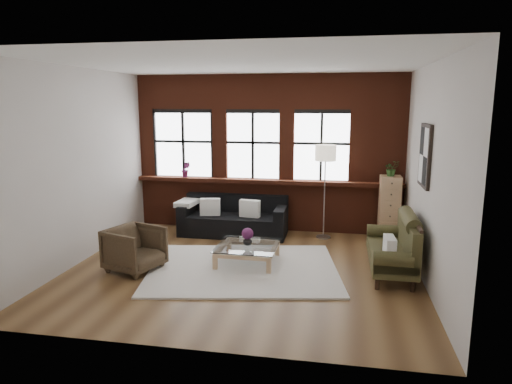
% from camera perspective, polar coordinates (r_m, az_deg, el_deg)
% --- Properties ---
extents(floor, '(5.50, 5.50, 0.00)m').
position_cam_1_polar(floor, '(7.44, -1.61, -9.58)').
color(floor, brown).
rests_on(floor, ground).
extents(ceiling, '(5.50, 5.50, 0.00)m').
position_cam_1_polar(ceiling, '(6.99, -1.76, 15.80)').
color(ceiling, white).
rests_on(ceiling, ground).
extents(wall_back, '(5.50, 0.00, 5.50)m').
position_cam_1_polar(wall_back, '(9.48, 1.47, 4.85)').
color(wall_back, beige).
rests_on(wall_back, ground).
extents(wall_front, '(5.50, 0.00, 5.50)m').
position_cam_1_polar(wall_front, '(4.66, -8.09, -1.67)').
color(wall_front, beige).
rests_on(wall_front, ground).
extents(wall_left, '(0.00, 5.00, 5.00)m').
position_cam_1_polar(wall_left, '(8.07, -21.19, 3.03)').
color(wall_left, beige).
rests_on(wall_left, ground).
extents(wall_right, '(0.00, 5.00, 5.00)m').
position_cam_1_polar(wall_right, '(7.01, 20.91, 1.95)').
color(wall_right, beige).
rests_on(wall_right, ground).
extents(brick_backwall, '(5.50, 0.12, 3.20)m').
position_cam_1_polar(brick_backwall, '(9.42, 1.42, 4.81)').
color(brick_backwall, '#602616').
rests_on(brick_backwall, floor).
extents(sill_ledge, '(5.50, 0.30, 0.08)m').
position_cam_1_polar(sill_ledge, '(9.41, 1.32, 1.36)').
color(sill_ledge, '#602616').
rests_on(sill_ledge, brick_backwall).
extents(window_left, '(1.38, 0.10, 1.50)m').
position_cam_1_polar(window_left, '(9.85, -9.02, 5.83)').
color(window_left, black).
rests_on(window_left, brick_backwall).
extents(window_mid, '(1.38, 0.10, 1.50)m').
position_cam_1_polar(window_mid, '(9.46, -0.37, 5.76)').
color(window_mid, black).
rests_on(window_mid, brick_backwall).
extents(window_right, '(1.38, 0.10, 1.50)m').
position_cam_1_polar(window_right, '(9.31, 8.17, 5.56)').
color(window_right, black).
rests_on(window_right, brick_backwall).
extents(wall_poster, '(0.05, 0.74, 0.94)m').
position_cam_1_polar(wall_poster, '(7.26, 20.39, 4.27)').
color(wall_poster, black).
rests_on(wall_poster, wall_right).
extents(shag_rug, '(3.32, 2.81, 0.03)m').
position_cam_1_polar(shag_rug, '(7.41, -1.58, -9.53)').
color(shag_rug, beige).
rests_on(shag_rug, floor).
extents(dark_sofa, '(2.13, 0.86, 0.77)m').
position_cam_1_polar(dark_sofa, '(9.22, -2.83, -3.00)').
color(dark_sofa, black).
rests_on(dark_sofa, floor).
extents(pillow_a, '(0.42, 0.21, 0.34)m').
position_cam_1_polar(pillow_a, '(9.20, -5.75, -1.86)').
color(pillow_a, white).
rests_on(pillow_a, dark_sofa).
extents(pillow_b, '(0.42, 0.20, 0.34)m').
position_cam_1_polar(pillow_b, '(9.01, -0.78, -2.08)').
color(pillow_b, white).
rests_on(pillow_b, dark_sofa).
extents(vintage_settee, '(0.74, 1.66, 0.89)m').
position_cam_1_polar(vintage_settee, '(7.44, 16.52, -6.45)').
color(vintage_settee, '#39351A').
rests_on(vintage_settee, floor).
extents(pillow_settee, '(0.16, 0.39, 0.34)m').
position_cam_1_polar(pillow_settee, '(6.91, 16.35, -6.77)').
color(pillow_settee, white).
rests_on(pillow_settee, vintage_settee).
extents(armchair, '(0.98, 0.96, 0.70)m').
position_cam_1_polar(armchair, '(7.52, -14.91, -6.90)').
color(armchair, '#3B2D1D').
rests_on(armchair, floor).
extents(coffee_table, '(1.00, 1.00, 0.33)m').
position_cam_1_polar(coffee_table, '(7.62, -1.05, -7.82)').
color(coffee_table, tan).
rests_on(coffee_table, shag_rug).
extents(vase, '(0.16, 0.16, 0.15)m').
position_cam_1_polar(vase, '(7.55, -1.06, -6.08)').
color(vase, '#B2B2B2').
rests_on(vase, coffee_table).
extents(flowers, '(0.19, 0.19, 0.19)m').
position_cam_1_polar(flowers, '(7.51, -1.06, -5.23)').
color(flowers, '#5F2052').
rests_on(flowers, vase).
extents(drawer_chest, '(0.39, 0.39, 1.26)m').
position_cam_1_polar(drawer_chest, '(9.15, 16.31, -1.98)').
color(drawer_chest, tan).
rests_on(drawer_chest, floor).
extents(potted_plant_top, '(0.34, 0.32, 0.30)m').
position_cam_1_polar(potted_plant_top, '(9.01, 16.58, 2.85)').
color(potted_plant_top, '#2D5923').
rests_on(potted_plant_top, drawer_chest).
extents(floor_lamp, '(0.40, 0.40, 1.99)m').
position_cam_1_polar(floor_lamp, '(8.96, 8.57, 0.45)').
color(floor_lamp, '#A5A5A8').
rests_on(floor_lamp, floor).
extents(sill_plant, '(0.20, 0.18, 0.33)m').
position_cam_1_polar(sill_plant, '(9.76, -8.76, 2.80)').
color(sill_plant, '#5F2052').
rests_on(sill_plant, sill_ledge).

